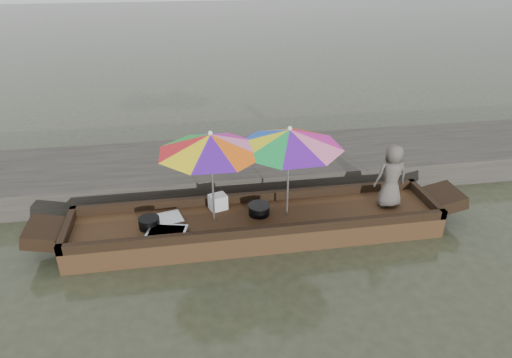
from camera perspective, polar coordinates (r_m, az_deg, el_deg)
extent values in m
plane|color=#2F3322|center=(7.74, 0.12, -6.95)|extent=(80.00, 80.00, 0.00)
cube|color=#2D2B26|center=(9.52, -2.10, 1.57)|extent=(22.00, 2.20, 0.50)
cube|color=#342113|center=(7.65, 0.13, -5.86)|extent=(6.08, 1.20, 0.35)
cylinder|color=black|center=(7.43, -13.20, -5.35)|extent=(0.33, 0.33, 0.17)
cube|color=silver|center=(7.19, -11.09, -6.68)|extent=(0.68, 0.54, 0.09)
cube|color=silver|center=(7.55, -11.50, -5.09)|extent=(0.68, 0.55, 0.06)
cylinder|color=black|center=(7.59, 0.38, -3.89)|extent=(0.35, 0.35, 0.16)
cube|color=silver|center=(7.75, -4.78, -2.88)|extent=(0.33, 0.30, 0.26)
imported|color=#504A44|center=(7.95, 16.57, 0.37)|extent=(0.56, 0.37, 1.13)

